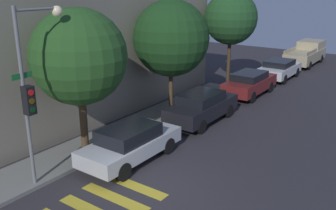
{
  "coord_description": "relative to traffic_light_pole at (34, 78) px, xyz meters",
  "views": [
    {
      "loc": [
        -8.41,
        -6.6,
        6.45
      ],
      "look_at": [
        3.74,
        2.1,
        1.6
      ],
      "focal_mm": 40.0,
      "sensor_mm": 36.0,
      "label": 1
    }
  ],
  "objects": [
    {
      "name": "tree_midblock",
      "position": [
        8.42,
        0.72,
        0.22
      ],
      "size": [
        3.8,
        3.8,
        5.79
      ],
      "color": "#4C3823",
      "rests_on": "ground"
    },
    {
      "name": "sedan_tail_of_row",
      "position": [
        18.95,
        -1.27,
        -2.93
      ],
      "size": [
        4.27,
        1.86,
        1.35
      ],
      "color": "silver",
      "rests_on": "ground"
    },
    {
      "name": "sedan_far_end",
      "position": [
        13.83,
        -1.27,
        -2.9
      ],
      "size": [
        4.4,
        1.76,
        1.43
      ],
      "color": "maroon",
      "rests_on": "ground"
    },
    {
      "name": "pickup_truck",
      "position": [
        25.36,
        -1.27,
        -2.75
      ],
      "size": [
        5.61,
        1.98,
        1.83
      ],
      "color": "tan",
      "rests_on": "ground"
    },
    {
      "name": "tree_far_end",
      "position": [
        14.9,
        0.72,
        0.75
      ],
      "size": [
        3.32,
        3.32,
        6.09
      ],
      "color": "#42301E",
      "rests_on": "ground"
    },
    {
      "name": "sidewalk",
      "position": [
        1.65,
        0.86,
        -3.6
      ],
      "size": [
        26.0,
        2.07,
        0.14
      ],
      "primitive_type": "cube",
      "color": "slate",
      "rests_on": "ground"
    },
    {
      "name": "sedan_near_corner",
      "position": [
        2.95,
        -1.27,
        -2.92
      ],
      "size": [
        4.26,
        1.77,
        1.42
      ],
      "color": "#B7BABF",
      "rests_on": "ground"
    },
    {
      "name": "tree_near_corner",
      "position": [
        2.48,
        0.72,
        0.19
      ],
      "size": [
        3.64,
        3.64,
        5.69
      ],
      "color": "#4C3823",
      "rests_on": "ground"
    },
    {
      "name": "sedan_middle",
      "position": [
        8.2,
        -1.27,
        -2.88
      ],
      "size": [
        4.37,
        1.75,
        1.49
      ],
      "color": "black",
      "rests_on": "ground"
    },
    {
      "name": "traffic_light_pole",
      "position": [
        0.0,
        0.0,
        0.0
      ],
      "size": [
        2.05,
        0.56,
        5.86
      ],
      "color": "slate",
      "rests_on": "ground"
    },
    {
      "name": "ground_plane",
      "position": [
        1.65,
        -3.37,
        -3.67
      ],
      "size": [
        60.0,
        60.0,
        0.0
      ],
      "primitive_type": "plane",
      "color": "#2D2B30"
    }
  ]
}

